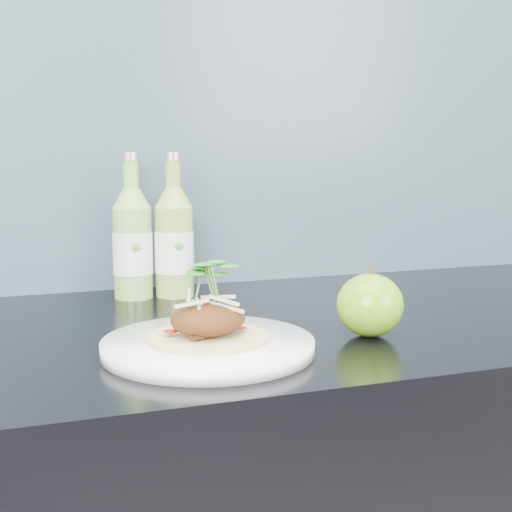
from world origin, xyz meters
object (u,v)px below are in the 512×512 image
object	(u,v)px
cider_bottle_right	(174,242)
dinner_plate	(208,346)
green_apple	(370,305)
cider_bottle_left	(133,243)

from	to	relation	value
cider_bottle_right	dinner_plate	bearing A→B (deg)	-112.62
green_apple	cider_bottle_left	distance (m)	0.41
cider_bottle_left	dinner_plate	bearing A→B (deg)	-81.42
green_apple	cider_bottle_left	size ratio (longest dim) A/B	0.46
cider_bottle_left	cider_bottle_right	world-z (taller)	same
cider_bottle_left	green_apple	bearing A→B (deg)	-50.55
dinner_plate	green_apple	bearing A→B (deg)	1.06
green_apple	cider_bottle_right	world-z (taller)	cider_bottle_right
dinner_plate	cider_bottle_left	bearing A→B (deg)	94.14
dinner_plate	cider_bottle_left	xyz separation A→B (m)	(-0.02, 0.34, 0.08)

